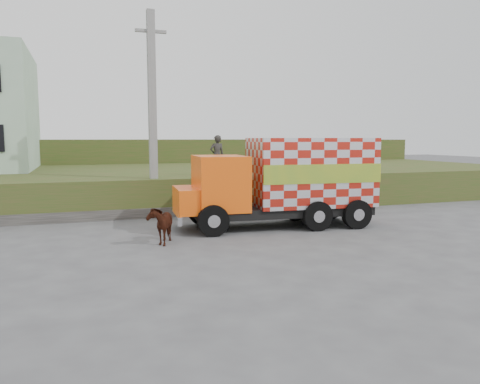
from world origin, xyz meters
name	(u,v)px	position (x,y,z in m)	size (l,w,h in m)	color
ground	(208,236)	(0.00, 0.00, 0.00)	(120.00, 120.00, 0.00)	#474749
embankment	(158,184)	(0.00, 10.00, 0.75)	(40.00, 12.00, 1.50)	#304E1A
embankment_far	(133,160)	(0.00, 22.00, 1.50)	(40.00, 12.00, 3.00)	#304E1A
retaining_strip	(130,213)	(-2.00, 4.20, 0.20)	(16.00, 0.50, 0.40)	#595651
utility_pole	(152,113)	(-1.00, 4.60, 4.08)	(1.20, 0.30, 8.00)	gray
cargo_truck	(286,181)	(3.04, 0.82, 1.60)	(7.11, 2.87, 3.11)	black
cow	(161,224)	(-1.57, -0.44, 0.57)	(0.62, 1.36, 1.15)	black
pedestrian	(217,156)	(1.77, 5.09, 2.37)	(0.63, 0.41, 1.73)	#2E2C29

